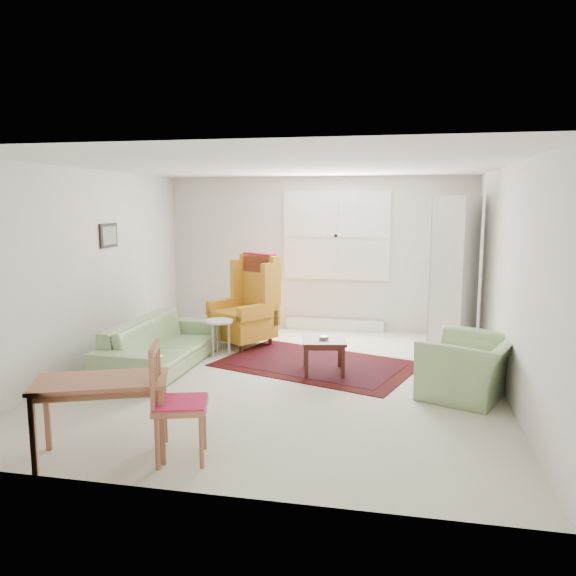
% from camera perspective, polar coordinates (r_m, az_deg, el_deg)
% --- Properties ---
extents(room, '(5.04, 5.54, 2.51)m').
position_cam_1_polar(room, '(6.74, 0.01, 1.62)').
color(room, beige).
rests_on(room, ground).
extents(rug, '(2.80, 2.26, 0.02)m').
position_cam_1_polar(rug, '(7.37, 2.90, -7.67)').
color(rug, black).
rests_on(rug, ground).
extents(sofa, '(0.88, 2.15, 0.86)m').
position_cam_1_polar(sofa, '(7.30, -12.76, -4.65)').
color(sofa, '#88A970').
rests_on(sofa, ground).
extents(armchair, '(1.20, 1.27, 0.79)m').
position_cam_1_polar(armchair, '(6.41, 17.90, -7.07)').
color(armchair, '#88A970').
rests_on(armchair, ground).
extents(wingback_chair, '(1.09, 1.11, 1.34)m').
position_cam_1_polar(wingback_chair, '(8.23, -4.64, -1.22)').
color(wingback_chair, orange).
rests_on(wingback_chair, ground).
extents(coffee_table, '(0.62, 0.62, 0.43)m').
position_cam_1_polar(coffee_table, '(6.99, 3.64, -6.88)').
color(coffee_table, '#411814').
rests_on(coffee_table, ground).
extents(stool, '(0.39, 0.39, 0.50)m').
position_cam_1_polar(stool, '(7.80, -6.98, -4.99)').
color(stool, white).
rests_on(stool, ground).
extents(cabinet, '(0.74, 0.98, 2.17)m').
position_cam_1_polar(cabinet, '(8.23, 16.64, 1.36)').
color(cabinet, white).
rests_on(cabinet, ground).
extents(desk, '(1.18, 0.88, 0.67)m').
position_cam_1_polar(desk, '(4.97, -18.30, -12.46)').
color(desk, '#9A5F3E').
rests_on(desk, ground).
extents(desk_chair, '(0.53, 0.53, 0.97)m').
position_cam_1_polar(desk_chair, '(4.72, -10.86, -11.32)').
color(desk_chair, '#9A5F3E').
rests_on(desk_chair, ground).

